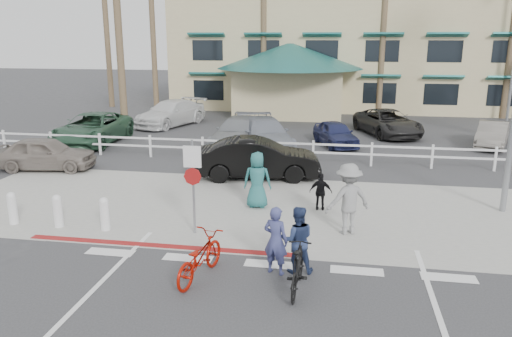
% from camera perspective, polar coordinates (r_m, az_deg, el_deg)
% --- Properties ---
extents(ground, '(140.00, 140.00, 0.00)m').
position_cam_1_polar(ground, '(11.38, 1.17, -12.24)').
color(ground, '#333335').
extents(bike_path, '(12.00, 16.00, 0.01)m').
position_cam_1_polar(bike_path, '(9.67, -0.69, -17.53)').
color(bike_path, '#333335').
rests_on(bike_path, ground).
extents(sidewalk_plaza, '(22.00, 7.00, 0.01)m').
position_cam_1_polar(sidewalk_plaza, '(15.50, 3.68, -4.74)').
color(sidewalk_plaza, gray).
rests_on(sidewalk_plaza, ground).
extents(cross_street, '(40.00, 5.00, 0.01)m').
position_cam_1_polar(cross_street, '(19.30, 4.96, -0.84)').
color(cross_street, '#333335').
rests_on(cross_street, ground).
extents(parking_lot, '(50.00, 16.00, 0.01)m').
position_cam_1_polar(parking_lot, '(28.55, 6.62, 4.21)').
color(parking_lot, '#333335').
rests_on(parking_lot, ground).
extents(curb_red, '(7.00, 0.25, 0.02)m').
position_cam_1_polar(curb_red, '(13.15, -11.20, -8.64)').
color(curb_red, maroon).
rests_on(curb_red, ground).
extents(rail_fence, '(29.40, 0.16, 1.00)m').
position_cam_1_polar(rail_fence, '(21.08, 6.82, 1.84)').
color(rail_fence, silver).
rests_on(rail_fence, ground).
extents(building, '(28.00, 16.00, 11.30)m').
position_cam_1_polar(building, '(41.04, 10.85, 15.15)').
color(building, '#CCBC8B').
rests_on(building, ground).
extents(sign_post, '(0.50, 0.10, 2.90)m').
position_cam_1_polar(sign_post, '(13.34, -7.18, -1.55)').
color(sign_post, gray).
rests_on(sign_post, ground).
extents(bollard_0, '(0.26, 0.26, 0.95)m').
position_cam_1_polar(bollard_0, '(14.37, -16.91, -4.98)').
color(bollard_0, silver).
rests_on(bollard_0, ground).
extents(bollard_1, '(0.26, 0.26, 0.95)m').
position_cam_1_polar(bollard_1, '(15.03, -21.71, -4.53)').
color(bollard_1, silver).
rests_on(bollard_1, ground).
extents(bollard_2, '(0.26, 0.26, 0.95)m').
position_cam_1_polar(bollard_2, '(15.80, -26.06, -4.09)').
color(bollard_2, silver).
rests_on(bollard_2, ground).
extents(palm_0, '(4.00, 4.00, 15.00)m').
position_cam_1_polar(palm_0, '(40.13, -16.91, 17.46)').
color(palm_0, '#1B3E18').
rests_on(palm_0, ground).
extents(palm_1, '(4.00, 4.00, 13.00)m').
position_cam_1_polar(palm_1, '(37.57, -11.79, 16.47)').
color(palm_1, '#1B3E18').
rests_on(palm_1, ground).
extents(palm_3, '(4.00, 4.00, 14.00)m').
position_cam_1_polar(palm_3, '(35.51, 0.89, 17.69)').
color(palm_3, '#1B3E18').
rests_on(palm_3, ground).
extents(palm_4, '(4.00, 4.00, 15.00)m').
position_cam_1_polar(palm_4, '(36.14, 7.77, 18.31)').
color(palm_4, '#1B3E18').
rests_on(palm_4, ground).
extents(palm_5, '(4.00, 4.00, 13.00)m').
position_cam_1_polar(palm_5, '(35.15, 14.45, 16.46)').
color(palm_5, '#1B3E18').
rests_on(palm_5, ground).
extents(palm_10, '(4.00, 4.00, 12.00)m').
position_cam_1_polar(palm_10, '(27.56, -15.50, 15.96)').
color(palm_10, '#1B3E18').
rests_on(palm_10, ground).
extents(bike_red, '(1.07, 2.01, 1.00)m').
position_cam_1_polar(bike_red, '(11.16, -6.50, -10.06)').
color(bike_red, '#9B0F03').
rests_on(bike_red, ground).
extents(rider_red, '(0.67, 0.54, 1.59)m').
position_cam_1_polar(rider_red, '(11.21, 2.27, -8.21)').
color(rider_red, navy).
rests_on(rider_red, ground).
extents(bike_black, '(0.55, 1.73, 1.03)m').
position_cam_1_polar(bike_black, '(10.60, 4.77, -11.33)').
color(bike_black, black).
rests_on(bike_black, ground).
extents(rider_black, '(0.85, 0.71, 1.56)m').
position_cam_1_polar(rider_black, '(11.32, 4.74, -8.10)').
color(rider_black, navy).
rests_on(rider_black, ground).
extents(pedestrian_a, '(1.46, 1.22, 1.95)m').
position_cam_1_polar(pedestrian_a, '(13.59, 10.48, -3.46)').
color(pedestrian_a, gray).
rests_on(pedestrian_a, ground).
extents(pedestrian_child, '(0.70, 0.31, 1.18)m').
position_cam_1_polar(pedestrian_child, '(15.41, 7.42, -2.66)').
color(pedestrian_child, black).
rests_on(pedestrian_child, ground).
extents(pedestrian_b, '(0.90, 0.61, 1.78)m').
position_cam_1_polar(pedestrian_b, '(15.46, 0.14, -1.32)').
color(pedestrian_b, '#226061').
rests_on(pedestrian_b, ground).
extents(car_white_sedan, '(4.83, 2.32, 1.53)m').
position_cam_1_polar(car_white_sedan, '(18.73, 0.24, 1.14)').
color(car_white_sedan, black).
rests_on(car_white_sedan, ground).
extents(car_red_compact, '(4.09, 2.12, 1.33)m').
position_cam_1_polar(car_red_compact, '(21.72, -22.96, 1.60)').
color(car_red_compact, gray).
rests_on(car_red_compact, ground).
extents(lot_car_0, '(2.78, 5.60, 1.53)m').
position_cam_1_polar(lot_car_0, '(26.26, -18.21, 4.34)').
color(lot_car_0, '#2C523A').
rests_on(lot_car_0, ground).
extents(lot_car_1, '(2.38, 5.05, 1.43)m').
position_cam_1_polar(lot_car_1, '(24.23, -1.97, 4.13)').
color(lot_car_1, gray).
rests_on(lot_car_1, ground).
extents(lot_car_2, '(2.62, 3.82, 1.21)m').
position_cam_1_polar(lot_car_2, '(24.82, 9.07, 3.96)').
color(lot_car_2, navy).
rests_on(lot_car_2, ground).
extents(lot_car_3, '(2.43, 3.91, 1.22)m').
position_cam_1_polar(lot_car_3, '(26.78, 25.39, 3.51)').
color(lot_car_3, slate).
rests_on(lot_car_3, ground).
extents(lot_car_4, '(3.75, 5.62, 1.51)m').
position_cam_1_polar(lot_car_4, '(30.66, -9.73, 6.25)').
color(lot_car_4, silver).
rests_on(lot_car_4, ground).
extents(lot_car_5, '(3.93, 5.47, 1.38)m').
position_cam_1_polar(lot_car_5, '(28.14, 14.82, 5.10)').
color(lot_car_5, black).
rests_on(lot_car_5, ground).
extents(lot_car_6, '(3.82, 5.48, 1.47)m').
position_cam_1_polar(lot_car_6, '(23.69, 0.98, 3.95)').
color(lot_car_6, gray).
rests_on(lot_car_6, ground).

